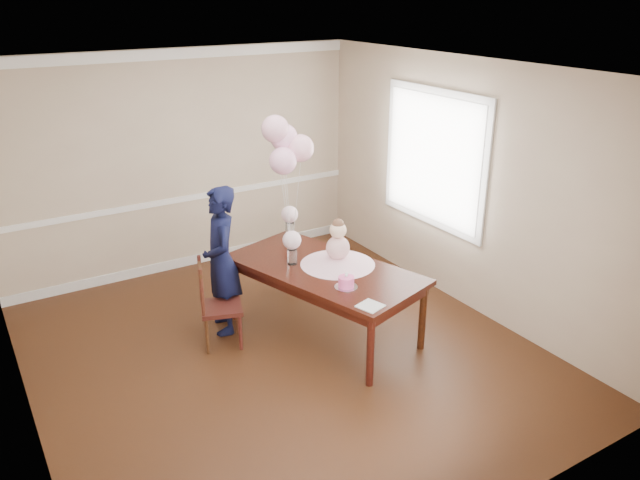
% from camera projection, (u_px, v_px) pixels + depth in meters
% --- Properties ---
extents(floor, '(4.50, 5.00, 0.00)m').
position_uv_depth(floor, '(284.00, 354.00, 6.11)').
color(floor, black).
rests_on(floor, ground).
extents(ceiling, '(4.50, 5.00, 0.02)m').
position_uv_depth(ceiling, '(276.00, 71.00, 5.09)').
color(ceiling, white).
rests_on(ceiling, wall_back).
extents(wall_back, '(4.50, 0.02, 2.70)m').
position_uv_depth(wall_back, '(183.00, 163.00, 7.58)').
color(wall_back, tan).
rests_on(wall_back, floor).
extents(wall_front, '(4.50, 0.02, 2.70)m').
position_uv_depth(wall_front, '(483.00, 354.00, 3.63)').
color(wall_front, tan).
rests_on(wall_front, floor).
extents(wall_left, '(0.02, 5.00, 2.70)m').
position_uv_depth(wall_left, '(6.00, 282.00, 4.51)').
color(wall_left, tan).
rests_on(wall_left, floor).
extents(wall_right, '(0.02, 5.00, 2.70)m').
position_uv_depth(wall_right, '(465.00, 186.00, 6.69)').
color(wall_right, tan).
rests_on(wall_right, floor).
extents(chair_rail_trim, '(4.50, 0.02, 0.07)m').
position_uv_depth(chair_rail_trim, '(187.00, 198.00, 7.74)').
color(chair_rail_trim, white).
rests_on(chair_rail_trim, wall_back).
extents(crown_molding, '(4.50, 0.02, 0.12)m').
position_uv_depth(crown_molding, '(174.00, 54.00, 7.09)').
color(crown_molding, white).
rests_on(crown_molding, wall_back).
extents(baseboard_trim, '(4.50, 0.02, 0.12)m').
position_uv_depth(baseboard_trim, '(192.00, 260.00, 8.05)').
color(baseboard_trim, white).
rests_on(baseboard_trim, floor).
extents(window_frame, '(0.02, 1.66, 1.56)m').
position_uv_depth(window_frame, '(434.00, 158.00, 7.00)').
color(window_frame, silver).
rests_on(window_frame, wall_right).
extents(window_blinds, '(0.01, 1.50, 1.40)m').
position_uv_depth(window_blinds, '(433.00, 159.00, 6.99)').
color(window_blinds, silver).
rests_on(window_blinds, wall_right).
extents(dining_table_top, '(1.52, 2.19, 0.05)m').
position_uv_depth(dining_table_top, '(324.00, 270.00, 6.22)').
color(dining_table_top, black).
rests_on(dining_table_top, table_leg_fl).
extents(table_apron, '(1.40, 2.07, 0.10)m').
position_uv_depth(table_apron, '(324.00, 276.00, 6.24)').
color(table_apron, black).
rests_on(table_apron, table_leg_fl).
extents(table_leg_fl, '(0.09, 0.09, 0.70)m').
position_uv_depth(table_leg_fl, '(370.00, 352.00, 5.50)').
color(table_leg_fl, black).
rests_on(table_leg_fl, floor).
extents(table_leg_fr, '(0.09, 0.09, 0.70)m').
position_uv_depth(table_leg_fr, '(422.00, 317.00, 6.08)').
color(table_leg_fr, black).
rests_on(table_leg_fr, floor).
extents(table_leg_bl, '(0.09, 0.09, 0.70)m').
position_uv_depth(table_leg_bl, '(234.00, 290.00, 6.63)').
color(table_leg_bl, black).
rests_on(table_leg_bl, floor).
extents(table_leg_br, '(0.09, 0.09, 0.70)m').
position_uv_depth(table_leg_br, '(289.00, 265.00, 7.21)').
color(table_leg_br, black).
rests_on(table_leg_br, floor).
extents(baby_skirt, '(0.94, 0.94, 0.10)m').
position_uv_depth(baby_skirt, '(338.00, 260.00, 6.26)').
color(baby_skirt, '#EFB0C3').
rests_on(baby_skirt, dining_table_top).
extents(baby_torso, '(0.24, 0.24, 0.24)m').
position_uv_depth(baby_torso, '(338.00, 248.00, 6.21)').
color(baby_torso, pink).
rests_on(baby_torso, baby_skirt).
extents(baby_head, '(0.17, 0.17, 0.17)m').
position_uv_depth(baby_head, '(338.00, 230.00, 6.14)').
color(baby_head, beige).
rests_on(baby_head, baby_torso).
extents(baby_hair, '(0.12, 0.12, 0.12)m').
position_uv_depth(baby_hair, '(338.00, 224.00, 6.12)').
color(baby_hair, brown).
rests_on(baby_hair, baby_head).
extents(cake_platter, '(0.27, 0.27, 0.01)m').
position_uv_depth(cake_platter, '(346.00, 287.00, 5.79)').
color(cake_platter, '#B5B4B9').
rests_on(cake_platter, dining_table_top).
extents(birthday_cake, '(0.19, 0.19, 0.10)m').
position_uv_depth(birthday_cake, '(346.00, 282.00, 5.77)').
color(birthday_cake, '#F94E9E').
rests_on(birthday_cake, cake_platter).
extents(cake_flower_a, '(0.03, 0.03, 0.03)m').
position_uv_depth(cake_flower_a, '(346.00, 275.00, 5.75)').
color(cake_flower_a, white).
rests_on(cake_flower_a, birthday_cake).
extents(cake_flower_b, '(0.03, 0.03, 0.03)m').
position_uv_depth(cake_flower_b, '(347.00, 274.00, 5.78)').
color(cake_flower_b, silver).
rests_on(cake_flower_b, birthday_cake).
extents(rose_vase_near, '(0.12, 0.12, 0.16)m').
position_uv_depth(rose_vase_near, '(292.00, 257.00, 6.26)').
color(rose_vase_near, white).
rests_on(rose_vase_near, dining_table_top).
extents(roses_near, '(0.19, 0.19, 0.19)m').
position_uv_depth(roses_near, '(292.00, 240.00, 6.19)').
color(roses_near, silver).
rests_on(roses_near, rose_vase_near).
extents(rose_vase_far, '(0.12, 0.12, 0.16)m').
position_uv_depth(rose_vase_far, '(290.00, 229.00, 6.96)').
color(rose_vase_far, white).
rests_on(rose_vase_far, dining_table_top).
extents(roses_far, '(0.19, 0.19, 0.19)m').
position_uv_depth(roses_far, '(290.00, 214.00, 6.89)').
color(roses_far, '#FFD5DE').
rests_on(roses_far, rose_vase_far).
extents(napkin, '(0.25, 0.25, 0.01)m').
position_uv_depth(napkin, '(370.00, 306.00, 5.44)').
color(napkin, silver).
rests_on(napkin, dining_table_top).
extents(balloon_weight, '(0.05, 0.05, 0.02)m').
position_uv_depth(balloon_weight, '(292.00, 249.00, 6.61)').
color(balloon_weight, silver).
rests_on(balloon_weight, dining_table_top).
extents(balloon_a, '(0.28, 0.28, 0.28)m').
position_uv_depth(balloon_a, '(283.00, 161.00, 6.17)').
color(balloon_a, '#FBB2D4').
rests_on(balloon_a, balloon_ribbon_a).
extents(balloon_b, '(0.28, 0.28, 0.28)m').
position_uv_depth(balloon_b, '(300.00, 148.00, 6.24)').
color(balloon_b, '#FFB4C7').
rests_on(balloon_b, balloon_ribbon_b).
extents(balloon_c, '(0.28, 0.28, 0.28)m').
position_uv_depth(balloon_c, '(284.00, 138.00, 6.24)').
color(balloon_c, '#FBB2D8').
rests_on(balloon_c, balloon_ribbon_c).
extents(balloon_d, '(0.28, 0.28, 0.28)m').
position_uv_depth(balloon_d, '(275.00, 129.00, 6.14)').
color(balloon_d, '#F3ACC3').
rests_on(balloon_d, balloon_ribbon_d).
extents(balloon_ribbon_a, '(0.09, 0.03, 0.83)m').
position_uv_depth(balloon_ribbon_a, '(288.00, 213.00, 6.42)').
color(balloon_ribbon_a, white).
rests_on(balloon_ribbon_a, balloon_weight).
extents(balloon_ribbon_b, '(0.11, 0.02, 0.93)m').
position_uv_depth(balloon_ribbon_b, '(296.00, 207.00, 6.45)').
color(balloon_ribbon_b, white).
rests_on(balloon_ribbon_b, balloon_weight).
extents(balloon_ribbon_c, '(0.01, 0.10, 1.03)m').
position_uv_depth(balloon_ribbon_c, '(288.00, 202.00, 6.45)').
color(balloon_ribbon_c, white).
rests_on(balloon_ribbon_c, balloon_weight).
extents(balloon_ribbon_d, '(0.11, 0.08, 1.13)m').
position_uv_depth(balloon_ribbon_d, '(284.00, 198.00, 6.40)').
color(balloon_ribbon_d, silver).
rests_on(balloon_ribbon_d, balloon_weight).
extents(dining_chair_seat, '(0.50, 0.50, 0.04)m').
position_uv_depth(dining_chair_seat, '(221.00, 308.00, 6.15)').
color(dining_chair_seat, '#33110E').
rests_on(dining_chair_seat, chair_leg_fl).
extents(chair_leg_fl, '(0.05, 0.05, 0.38)m').
position_uv_depth(chair_leg_fl, '(207.00, 336.00, 6.05)').
color(chair_leg_fl, '#3D2010').
rests_on(chair_leg_fl, floor).
extents(chair_leg_fr, '(0.05, 0.05, 0.38)m').
position_uv_depth(chair_leg_fr, '(240.00, 332.00, 6.11)').
color(chair_leg_fr, '#3D1410').
rests_on(chair_leg_fr, floor).
extents(chair_leg_bl, '(0.05, 0.05, 0.38)m').
position_uv_depth(chair_leg_bl, '(206.00, 320.00, 6.34)').
color(chair_leg_bl, '#3D1810').
rests_on(chair_leg_bl, floor).
extents(chair_leg_br, '(0.05, 0.05, 0.38)m').
position_uv_depth(chair_leg_br, '(237.00, 317.00, 6.40)').
color(chair_leg_br, '#34180E').
rests_on(chair_leg_br, floor).
extents(chair_back_post_l, '(0.05, 0.05, 0.50)m').
position_uv_depth(chair_back_post_l, '(202.00, 293.00, 5.87)').
color(chair_back_post_l, '#3C1810').
rests_on(chair_back_post_l, dining_chair_seat).
extents(chair_back_post_r, '(0.05, 0.05, 0.50)m').
position_uv_depth(chair_back_post_r, '(200.00, 279.00, 6.16)').
color(chair_back_post_r, '#38120F').
rests_on(chair_back_post_r, dining_chair_seat).
extents(chair_slat_low, '(0.14, 0.35, 0.04)m').
position_uv_depth(chair_slat_low, '(202.00, 296.00, 6.05)').
color(chair_slat_low, '#37160F').
rests_on(chair_slat_low, dining_chair_seat).
extents(chair_slat_mid, '(0.14, 0.35, 0.04)m').
position_uv_depth(chair_slat_mid, '(201.00, 282.00, 6.00)').
color(chair_slat_mid, '#3A1410').
rests_on(chair_slat_mid, dining_chair_seat).
extents(chair_slat_top, '(0.14, 0.35, 0.04)m').
position_uv_depth(chair_slat_top, '(200.00, 269.00, 5.95)').
color(chair_slat_top, '#361D0E').
rests_on(chair_slat_top, dining_chair_seat).
extents(woman, '(0.50, 0.64, 1.55)m').
position_uv_depth(woman, '(221.00, 261.00, 6.28)').
color(woman, black).
rests_on(woman, floor).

